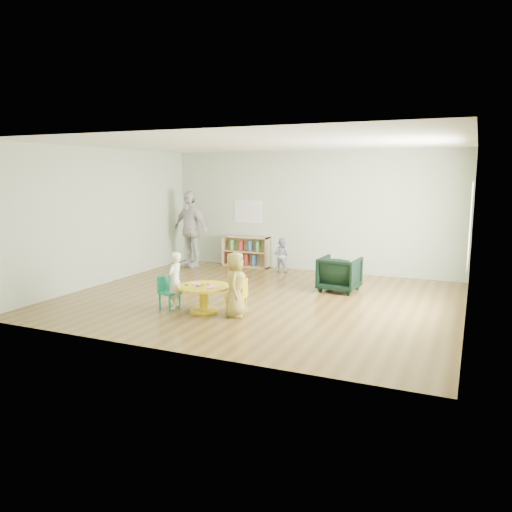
# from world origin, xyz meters

# --- Properties ---
(room) EXTENTS (7.10, 7.00, 2.80)m
(room) POSITION_xyz_m (0.01, 0.00, 1.89)
(room) COLOR brown
(room) RESTS_ON ground
(activity_table) EXTENTS (0.88, 0.88, 0.48)m
(activity_table) POSITION_xyz_m (-0.50, -1.17, 0.30)
(activity_table) COLOR gold
(activity_table) RESTS_ON ground
(kid_chair_left) EXTENTS (0.35, 0.35, 0.56)m
(kid_chair_left) POSITION_xyz_m (-1.17, -1.23, 0.30)
(kid_chair_left) COLOR #188861
(kid_chair_left) RESTS_ON ground
(kid_chair_right) EXTENTS (0.35, 0.35, 0.58)m
(kid_chair_right) POSITION_xyz_m (0.09, -1.06, 0.31)
(kid_chair_right) COLOR gold
(kid_chair_right) RESTS_ON ground
(bookshelf) EXTENTS (1.20, 0.30, 0.75)m
(bookshelf) POSITION_xyz_m (-1.61, 2.86, 0.37)
(bookshelf) COLOR tan
(bookshelf) RESTS_ON ground
(alphabet_poster) EXTENTS (0.74, 0.01, 0.54)m
(alphabet_poster) POSITION_xyz_m (-1.60, 2.98, 1.35)
(alphabet_poster) COLOR white
(alphabet_poster) RESTS_ON ground
(armchair) EXTENTS (0.78, 0.80, 0.68)m
(armchair) POSITION_xyz_m (1.19, 1.20, 0.34)
(armchair) COLOR black
(armchair) RESTS_ON ground
(child_left) EXTENTS (0.25, 0.36, 0.97)m
(child_left) POSITION_xyz_m (-1.04, -1.20, 0.49)
(child_left) COLOR white
(child_left) RESTS_ON ground
(child_right) EXTENTS (0.46, 0.58, 1.05)m
(child_right) POSITION_xyz_m (0.10, -1.21, 0.52)
(child_right) COLOR yellow
(child_right) RESTS_ON ground
(toddler) EXTENTS (0.41, 0.32, 0.80)m
(toddler) POSITION_xyz_m (-0.54, 2.51, 0.40)
(toddler) COLOR #1C2148
(toddler) RESTS_ON ground
(adult_caretaker) EXTENTS (1.18, 0.73, 1.87)m
(adult_caretaker) POSITION_xyz_m (-2.84, 2.27, 0.93)
(adult_caretaker) COLOR silver
(adult_caretaker) RESTS_ON ground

